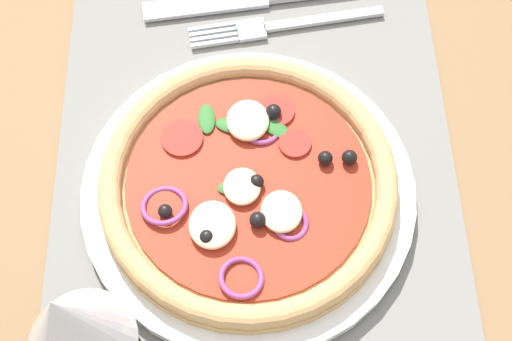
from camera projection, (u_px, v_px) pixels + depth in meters
ground_plane at (256, 187)px, 60.65cm from camera, size 190.00×140.00×2.40cm
placemat at (256, 179)px, 59.40cm from camera, size 44.07×32.98×0.40cm
plate at (248, 192)px, 57.92cm from camera, size 26.59×26.59×1.27cm
pizza at (248, 183)px, 56.38cm from camera, size 23.41×23.41×2.58cm
fork at (276, 26)px, 66.11cm from camera, size 4.20×18.02×0.44cm
knife at (248, 0)px, 67.47cm from camera, size 4.12×20.05×0.62cm
wine_glass at (70, 326)px, 43.82cm from camera, size 7.20×7.20×14.90cm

